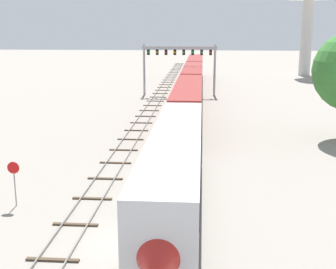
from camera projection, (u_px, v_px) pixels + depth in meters
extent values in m
plane|color=gray|center=(131.00, 244.00, 23.40)|extent=(400.00, 400.00, 0.00)
cube|color=slate|center=(190.00, 89.00, 81.49)|extent=(0.07, 200.00, 0.16)
cube|color=slate|center=(198.00, 89.00, 81.38)|extent=(0.07, 200.00, 0.16)
cube|color=#473828|center=(167.00, 264.00, 21.30)|extent=(2.60, 0.24, 0.10)
cube|color=#473828|center=(172.00, 228.00, 25.18)|extent=(2.60, 0.24, 0.10)
cube|color=#473828|center=(176.00, 201.00, 29.06)|extent=(2.60, 0.24, 0.10)
cube|color=#473828|center=(180.00, 180.00, 32.94)|extent=(2.60, 0.24, 0.10)
cube|color=#473828|center=(182.00, 164.00, 36.82)|extent=(2.60, 0.24, 0.10)
cube|color=#473828|center=(184.00, 151.00, 40.70)|extent=(2.60, 0.24, 0.10)
cube|color=#473828|center=(186.00, 140.00, 44.58)|extent=(2.60, 0.24, 0.10)
cube|color=#473828|center=(187.00, 131.00, 48.46)|extent=(2.60, 0.24, 0.10)
cube|color=#473828|center=(188.00, 124.00, 52.34)|extent=(2.60, 0.24, 0.10)
cube|color=#473828|center=(189.00, 117.00, 56.22)|extent=(2.60, 0.24, 0.10)
cube|color=#473828|center=(190.00, 111.00, 60.10)|extent=(2.60, 0.24, 0.10)
cube|color=#473828|center=(191.00, 106.00, 63.98)|extent=(2.60, 0.24, 0.10)
cube|color=#473828|center=(192.00, 101.00, 67.86)|extent=(2.60, 0.24, 0.10)
cube|color=#473828|center=(192.00, 97.00, 71.74)|extent=(2.60, 0.24, 0.10)
cube|color=#473828|center=(193.00, 94.00, 75.62)|extent=(2.60, 0.24, 0.10)
cube|color=#473828|center=(193.00, 91.00, 79.50)|extent=(2.60, 0.24, 0.10)
cube|color=#473828|center=(194.00, 88.00, 83.38)|extent=(2.60, 0.24, 0.10)
cube|color=#473828|center=(194.00, 85.00, 87.26)|extent=(2.60, 0.24, 0.10)
cube|color=#473828|center=(195.00, 82.00, 91.14)|extent=(2.60, 0.24, 0.10)
cube|color=#473828|center=(195.00, 80.00, 95.02)|extent=(2.60, 0.24, 0.10)
cube|color=#473828|center=(195.00, 78.00, 98.90)|extent=(2.60, 0.24, 0.10)
cube|color=#473828|center=(196.00, 76.00, 102.78)|extent=(2.60, 0.24, 0.10)
cube|color=#473828|center=(196.00, 74.00, 106.66)|extent=(2.60, 0.24, 0.10)
cube|color=#473828|center=(196.00, 73.00, 110.54)|extent=(2.60, 0.24, 0.10)
cube|color=#473828|center=(196.00, 71.00, 114.42)|extent=(2.60, 0.24, 0.10)
cube|color=#473828|center=(197.00, 70.00, 118.30)|extent=(2.60, 0.24, 0.10)
cube|color=#473828|center=(197.00, 68.00, 122.18)|extent=(2.60, 0.24, 0.10)
cube|color=#473828|center=(197.00, 67.00, 126.06)|extent=(2.60, 0.24, 0.10)
cube|color=#473828|center=(197.00, 66.00, 129.94)|extent=(2.60, 0.24, 0.10)
cube|color=#473828|center=(197.00, 65.00, 133.82)|extent=(2.60, 0.24, 0.10)
cube|color=#473828|center=(198.00, 64.00, 137.70)|extent=(2.60, 0.24, 0.10)
cube|color=#473828|center=(198.00, 63.00, 141.58)|extent=(2.60, 0.24, 0.10)
cube|color=#473828|center=(198.00, 62.00, 145.46)|extent=(2.60, 0.24, 0.10)
cube|color=#473828|center=(198.00, 61.00, 149.34)|extent=(2.60, 0.24, 0.10)
cube|color=#473828|center=(198.00, 60.00, 153.22)|extent=(2.60, 0.24, 0.10)
cube|color=#473828|center=(198.00, 59.00, 157.10)|extent=(2.60, 0.24, 0.10)
cube|color=#473828|center=(198.00, 58.00, 160.98)|extent=(2.60, 0.24, 0.10)
cube|color=#473828|center=(198.00, 58.00, 164.86)|extent=(2.60, 0.24, 0.10)
cube|color=#473828|center=(199.00, 57.00, 168.74)|extent=(2.60, 0.24, 0.10)
cube|color=#473828|center=(199.00, 56.00, 172.62)|extent=(2.60, 0.24, 0.10)
cube|color=#473828|center=(199.00, 56.00, 176.50)|extent=(2.60, 0.24, 0.10)
cube|color=slate|center=(146.00, 108.00, 62.49)|extent=(0.07, 160.00, 0.16)
cube|color=slate|center=(156.00, 108.00, 62.39)|extent=(0.07, 160.00, 0.16)
cube|color=#473828|center=(53.00, 260.00, 21.70)|extent=(2.60, 0.24, 0.10)
cube|color=#473828|center=(75.00, 225.00, 25.58)|extent=(2.60, 0.24, 0.10)
cube|color=#473828|center=(92.00, 199.00, 29.46)|extent=(2.60, 0.24, 0.10)
cube|color=#473828|center=(105.00, 179.00, 33.34)|extent=(2.60, 0.24, 0.10)
cube|color=#473828|center=(115.00, 163.00, 37.22)|extent=(2.60, 0.24, 0.10)
cube|color=#473828|center=(124.00, 150.00, 41.10)|extent=(2.60, 0.24, 0.10)
cube|color=#473828|center=(131.00, 139.00, 44.98)|extent=(2.60, 0.24, 0.10)
cube|color=#473828|center=(136.00, 130.00, 48.86)|extent=(2.60, 0.24, 0.10)
cube|color=#473828|center=(141.00, 123.00, 52.75)|extent=(2.60, 0.24, 0.10)
cube|color=#473828|center=(145.00, 116.00, 56.63)|extent=(2.60, 0.24, 0.10)
cube|color=#473828|center=(149.00, 111.00, 60.51)|extent=(2.60, 0.24, 0.10)
cube|color=#473828|center=(152.00, 105.00, 64.39)|extent=(2.60, 0.24, 0.10)
cube|color=#473828|center=(155.00, 101.00, 68.27)|extent=(2.60, 0.24, 0.10)
cube|color=#473828|center=(158.00, 97.00, 72.15)|extent=(2.60, 0.24, 0.10)
cube|color=#473828|center=(160.00, 93.00, 76.03)|extent=(2.60, 0.24, 0.10)
cube|color=#473828|center=(162.00, 90.00, 79.91)|extent=(2.60, 0.24, 0.10)
cube|color=#473828|center=(164.00, 87.00, 83.79)|extent=(2.60, 0.24, 0.10)
cube|color=#473828|center=(166.00, 85.00, 87.67)|extent=(2.60, 0.24, 0.10)
cube|color=#473828|center=(167.00, 82.00, 91.55)|extent=(2.60, 0.24, 0.10)
cube|color=#473828|center=(169.00, 80.00, 95.43)|extent=(2.60, 0.24, 0.10)
cube|color=#473828|center=(170.00, 78.00, 99.31)|extent=(2.60, 0.24, 0.10)
cube|color=#473828|center=(172.00, 76.00, 103.19)|extent=(2.60, 0.24, 0.10)
cube|color=#473828|center=(173.00, 74.00, 107.07)|extent=(2.60, 0.24, 0.10)
cube|color=#473828|center=(174.00, 73.00, 110.95)|extent=(2.60, 0.24, 0.10)
cube|color=#473828|center=(175.00, 71.00, 114.83)|extent=(2.60, 0.24, 0.10)
cube|color=#473828|center=(176.00, 70.00, 118.71)|extent=(2.60, 0.24, 0.10)
cube|color=#473828|center=(177.00, 68.00, 122.59)|extent=(2.60, 0.24, 0.10)
cube|color=#473828|center=(177.00, 67.00, 126.47)|extent=(2.60, 0.24, 0.10)
cube|color=#473828|center=(178.00, 66.00, 130.35)|extent=(2.60, 0.24, 0.10)
cube|color=#473828|center=(179.00, 65.00, 134.23)|extent=(2.60, 0.24, 0.10)
cube|color=#473828|center=(180.00, 64.00, 138.11)|extent=(2.60, 0.24, 0.10)
cube|color=silver|center=(176.00, 163.00, 27.41)|extent=(3.00, 21.97, 3.80)
cone|color=#B2231E|center=(158.00, 262.00, 16.66)|extent=(2.88, 2.60, 2.88)
cube|color=black|center=(161.00, 208.00, 17.66)|extent=(3.04, 1.80, 1.10)
cube|color=black|center=(176.00, 200.00, 27.97)|extent=(2.52, 19.77, 1.00)
cube|color=maroon|center=(188.00, 102.00, 49.69)|extent=(3.00, 21.97, 3.80)
cube|color=black|center=(188.00, 98.00, 49.60)|extent=(3.04, 20.21, 0.90)
cube|color=black|center=(188.00, 123.00, 50.25)|extent=(2.52, 19.77, 1.00)
cube|color=maroon|center=(193.00, 79.00, 71.97)|extent=(3.00, 21.97, 3.80)
cube|color=black|center=(193.00, 76.00, 71.88)|extent=(3.04, 20.21, 0.90)
cube|color=black|center=(193.00, 94.00, 72.53)|extent=(2.52, 19.77, 1.00)
cube|color=maroon|center=(195.00, 67.00, 94.25)|extent=(3.00, 21.97, 3.80)
cube|color=black|center=(195.00, 65.00, 94.16)|extent=(3.04, 20.21, 0.90)
cube|color=black|center=(195.00, 78.00, 94.81)|extent=(2.52, 19.77, 1.00)
cylinder|color=#999BA0|center=(144.00, 70.00, 73.96)|extent=(0.36, 0.36, 8.27)
cylinder|color=#999BA0|center=(215.00, 70.00, 73.12)|extent=(0.36, 0.36, 8.27)
cube|color=#999BA0|center=(179.00, 48.00, 72.72)|extent=(12.10, 0.36, 0.50)
cube|color=black|center=(148.00, 52.00, 73.30)|extent=(0.44, 0.32, 0.90)
sphere|color=green|center=(148.00, 52.00, 73.12)|extent=(0.28, 0.28, 0.28)
cube|color=black|center=(157.00, 52.00, 73.20)|extent=(0.44, 0.32, 0.90)
sphere|color=yellow|center=(157.00, 52.00, 73.01)|extent=(0.28, 0.28, 0.28)
cube|color=black|center=(166.00, 52.00, 73.09)|extent=(0.44, 0.32, 0.90)
sphere|color=red|center=(166.00, 52.00, 72.91)|extent=(0.28, 0.28, 0.28)
cube|color=black|center=(175.00, 52.00, 72.99)|extent=(0.44, 0.32, 0.90)
sphere|color=yellow|center=(175.00, 52.00, 72.80)|extent=(0.28, 0.28, 0.28)
cube|color=black|center=(184.00, 52.00, 72.88)|extent=(0.44, 0.32, 0.90)
sphere|color=green|center=(184.00, 52.00, 72.70)|extent=(0.28, 0.28, 0.28)
cube|color=black|center=(193.00, 52.00, 72.77)|extent=(0.44, 0.32, 0.90)
sphere|color=green|center=(193.00, 52.00, 72.59)|extent=(0.28, 0.28, 0.28)
cube|color=black|center=(202.00, 52.00, 72.67)|extent=(0.44, 0.32, 0.90)
sphere|color=green|center=(202.00, 52.00, 72.48)|extent=(0.28, 0.28, 0.28)
cube|color=black|center=(211.00, 52.00, 72.56)|extent=(0.44, 0.32, 0.90)
sphere|color=red|center=(211.00, 52.00, 72.38)|extent=(0.28, 0.28, 0.28)
cylinder|color=beige|center=(306.00, 38.00, 103.23)|extent=(2.60, 2.60, 16.91)
cylinder|color=gray|center=(15.00, 189.00, 28.17)|extent=(0.08, 0.08, 2.20)
cylinder|color=red|center=(13.00, 168.00, 27.83)|extent=(0.76, 0.03, 0.76)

